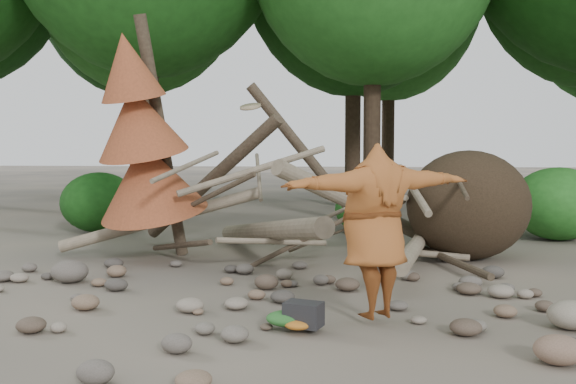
# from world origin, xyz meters

# --- Properties ---
(ground) EXTENTS (120.00, 120.00, 0.00)m
(ground) POSITION_xyz_m (0.00, 0.00, 0.00)
(ground) COLOR #514C44
(ground) RESTS_ON ground
(deadfall_pile) EXTENTS (8.55, 5.24, 3.30)m
(deadfall_pile) POSITION_xyz_m (2.02, 4.24, 0.95)
(deadfall_pile) COLOR #332619
(deadfall_pile) RESTS_ON ground
(dead_conifer) EXTENTS (2.06, 2.16, 4.35)m
(dead_conifer) POSITION_xyz_m (-3.12, 3.37, 2.11)
(dead_conifer) COLOR #4C3F30
(dead_conifer) RESTS_ON ground
(bush_left) EXTENTS (1.80, 1.80, 1.44)m
(bush_left) POSITION_xyz_m (-5.50, 7.20, 0.72)
(bush_left) COLOR #184E14
(bush_left) RESTS_ON ground
(bush_mid) EXTENTS (1.40, 1.40, 1.12)m
(bush_mid) POSITION_xyz_m (0.80, 7.80, 0.56)
(bush_mid) COLOR #21631C
(bush_mid) RESTS_ON ground
(bush_right) EXTENTS (2.00, 2.00, 1.60)m
(bush_right) POSITION_xyz_m (5.00, 7.00, 0.80)
(bush_right) COLOR #2A7624
(bush_right) RESTS_ON ground
(frisbee_thrower) EXTENTS (2.89, 1.86, 2.52)m
(frisbee_thrower) POSITION_xyz_m (0.79, -0.14, 1.08)
(frisbee_thrower) COLOR #9B5223
(frisbee_thrower) RESTS_ON ground
(backpack) EXTENTS (0.47, 0.38, 0.27)m
(backpack) POSITION_xyz_m (0.00, -0.56, 0.13)
(backpack) COLOR black
(backpack) RESTS_ON ground
(cloth_green) EXTENTS (0.45, 0.37, 0.17)m
(cloth_green) POSITION_xyz_m (-0.19, -0.52, 0.08)
(cloth_green) COLOR #286327
(cloth_green) RESTS_ON ground
(cloth_orange) EXTENTS (0.29, 0.24, 0.10)m
(cloth_orange) POSITION_xyz_m (-0.05, -0.66, 0.05)
(cloth_orange) COLOR #B1661E
(cloth_orange) RESTS_ON ground
(boulder_front_right) EXTENTS (0.46, 0.42, 0.28)m
(boulder_front_right) POSITION_xyz_m (2.46, -1.38, 0.14)
(boulder_front_right) COLOR #826451
(boulder_front_right) RESTS_ON ground
(boulder_mid_right) EXTENTS (0.54, 0.48, 0.32)m
(boulder_mid_right) POSITION_xyz_m (2.98, -0.16, 0.16)
(boulder_mid_right) COLOR gray
(boulder_mid_right) RESTS_ON ground
(boulder_mid_left) EXTENTS (0.56, 0.50, 0.34)m
(boulder_mid_left) POSITION_xyz_m (-3.70, 1.65, 0.17)
(boulder_mid_left) COLOR #605851
(boulder_mid_left) RESTS_ON ground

